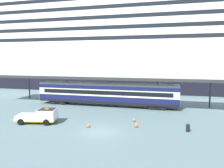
{
  "coord_description": "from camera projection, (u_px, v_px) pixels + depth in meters",
  "views": [
    {
      "loc": [
        6.83,
        -22.18,
        8.35
      ],
      "look_at": [
        -0.88,
        9.26,
        4.5
      ],
      "focal_mm": 33.12,
      "sensor_mm": 36.0,
      "label": 1
    }
  ],
  "objects": [
    {
      "name": "traffic_cone_mid",
      "position": [
        136.0,
        124.0,
        25.54
      ],
      "size": [
        0.36,
        0.36,
        0.74
      ],
      "color": "black",
      "rests_on": "ground"
    },
    {
      "name": "ground_plane",
      "position": [
        100.0,
        132.0,
        23.99
      ],
      "size": [
        400.0,
        400.0,
        0.0
      ],
      "primitive_type": "plane",
      "color": "slate"
    },
    {
      "name": "quay_bollard",
      "position": [
        188.0,
        127.0,
        23.97
      ],
      "size": [
        0.48,
        0.48,
        0.96
      ],
      "color": "black",
      "rests_on": "ground"
    },
    {
      "name": "platform_canopy",
      "position": [
        107.0,
        76.0,
        37.19
      ],
      "size": [
        44.72,
        5.66,
        5.65
      ],
      "color": "silver",
      "rests_on": "ground"
    },
    {
      "name": "train_carriage",
      "position": [
        106.0,
        93.0,
        37.16
      ],
      "size": [
        25.18,
        2.81,
        4.11
      ],
      "color": "black",
      "rests_on": "ground"
    },
    {
      "name": "traffic_cone_near",
      "position": [
        134.0,
        119.0,
        27.83
      ],
      "size": [
        0.36,
        0.36,
        0.65
      ],
      "color": "black",
      "rests_on": "ground"
    },
    {
      "name": "service_truck",
      "position": [
        40.0,
        116.0,
        27.2
      ],
      "size": [
        5.48,
        2.96,
        2.02
      ],
      "color": "white",
      "rests_on": "ground"
    },
    {
      "name": "traffic_cone_far",
      "position": [
        88.0,
        125.0,
        25.45
      ],
      "size": [
        0.36,
        0.36,
        0.74
      ],
      "color": "black",
      "rests_on": "ground"
    },
    {
      "name": "cruise_ship",
      "position": [
        174.0,
        45.0,
        62.36
      ],
      "size": [
        143.58,
        31.98,
        37.16
      ],
      "color": "black",
      "rests_on": "ground"
    }
  ]
}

